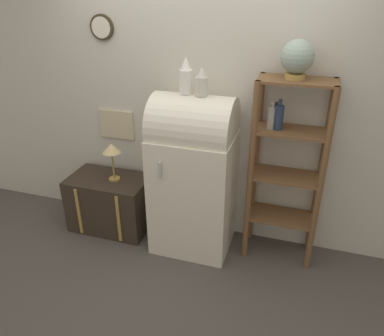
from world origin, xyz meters
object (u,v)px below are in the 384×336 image
Objects in this scene: vase_left at (186,77)px; refrigerator at (194,173)px; suitcase_trunk at (111,203)px; globe at (297,58)px; vase_center at (202,83)px; desk_lamp at (112,151)px.

refrigerator is at bearing -10.65° from vase_left.
globe is (1.65, 0.10, 1.51)m from suitcase_trunk.
globe is 0.98× the size of vase_left.
vase_center is at bearing -9.45° from vase_left.
suitcase_trunk is 2.07× the size of desk_lamp.
desk_lamp is (0.07, 0.00, 0.59)m from suitcase_trunk.
globe is at bearing 3.39° from desk_lamp.
vase_left is at bearing 169.35° from refrigerator.
globe reaches higher than vase_left.
globe is at bearing 8.08° from refrigerator.
globe reaches higher than desk_lamp.
vase_left reaches higher than suitcase_trunk.
vase_left reaches higher than refrigerator.
vase_center is 0.60× the size of desk_lamp.
vase_left is at bearing 0.06° from suitcase_trunk.
desk_lamp is at bearing 178.93° from refrigerator.
globe is 1.83m from desk_lamp.
refrigerator is 0.82m from desk_lamp.
globe reaches higher than vase_center.
vase_center is at bearing -170.33° from globe.
globe is (0.77, 0.11, 1.03)m from refrigerator.
globe is 1.26× the size of vase_center.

